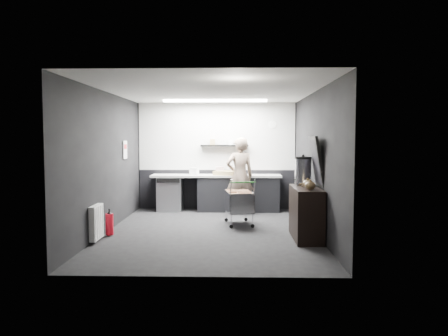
{
  "coord_description": "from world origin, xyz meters",
  "views": [
    {
      "loc": [
        0.49,
        -8.33,
        1.82
      ],
      "look_at": [
        0.25,
        0.4,
        1.21
      ],
      "focal_mm": 35.0,
      "sensor_mm": 36.0,
      "label": 1
    }
  ],
  "objects": [
    {
      "name": "person",
      "position": [
        0.58,
        1.97,
        0.91
      ],
      "size": [
        0.76,
        0.6,
        1.83
      ],
      "primitive_type": "imported",
      "rotation": [
        0.0,
        0.0,
        3.41
      ],
      "color": "#B8A792",
      "rests_on": "floor"
    },
    {
      "name": "poster",
      "position": [
        -1.98,
        1.3,
        1.55
      ],
      "size": [
        0.02,
        0.3,
        0.4
      ],
      "primitive_type": "cube",
      "color": "silver",
      "rests_on": "wall_left"
    },
    {
      "name": "ceiling_strip",
      "position": [
        0.0,
        1.85,
        2.67
      ],
      "size": [
        2.4,
        0.2,
        0.04
      ],
      "primitive_type": "cube",
      "color": "white",
      "rests_on": "ceiling"
    },
    {
      "name": "dado_panel",
      "position": [
        0.0,
        2.73,
        0.5
      ],
      "size": [
        3.95,
        0.02,
        1.0
      ],
      "primitive_type": "cube",
      "color": "black",
      "rests_on": "wall_back"
    },
    {
      "name": "wall_clock",
      "position": [
        1.4,
        2.72,
        2.15
      ],
      "size": [
        0.2,
        0.03,
        0.2
      ],
      "primitive_type": "cylinder",
      "rotation": [
        1.57,
        0.0,
        0.0
      ],
      "color": "white",
      "rests_on": "wall_back"
    },
    {
      "name": "sideboard",
      "position": [
        1.76,
        -0.51,
        0.59
      ],
      "size": [
        0.53,
        1.24,
        1.85
      ],
      "color": "black",
      "rests_on": "floor"
    },
    {
      "name": "radiator",
      "position": [
        -1.94,
        -0.9,
        0.35
      ],
      "size": [
        0.1,
        0.5,
        0.6
      ],
      "primitive_type": "cube",
      "color": "white",
      "rests_on": "wall_left"
    },
    {
      "name": "fire_extinguisher",
      "position": [
        -1.85,
        -0.42,
        0.23
      ],
      "size": [
        0.15,
        0.15,
        0.48
      ],
      "color": "red",
      "rests_on": "floor"
    },
    {
      "name": "ceiling",
      "position": [
        0.0,
        0.0,
        2.7
      ],
      "size": [
        5.5,
        5.5,
        0.0
      ],
      "primitive_type": "plane",
      "rotation": [
        3.14,
        0.0,
        0.0
      ],
      "color": "silver",
      "rests_on": "wall_back"
    },
    {
      "name": "prep_counter",
      "position": [
        0.14,
        2.42,
        0.46
      ],
      "size": [
        3.2,
        0.61,
        0.9
      ],
      "color": "black",
      "rests_on": "floor"
    },
    {
      "name": "cardboard_box",
      "position": [
        0.21,
        2.37,
        0.95
      ],
      "size": [
        0.58,
        0.49,
        0.1
      ],
      "primitive_type": "cube",
      "rotation": [
        0.0,
        0.0,
        -0.24
      ],
      "color": "#957F4F",
      "rests_on": "prep_counter"
    },
    {
      "name": "white_container",
      "position": [
        -0.54,
        2.37,
        0.99
      ],
      "size": [
        0.23,
        0.21,
        0.17
      ],
      "primitive_type": "cube",
      "rotation": [
        0.0,
        0.0,
        -0.34
      ],
      "color": "white",
      "rests_on": "prep_counter"
    },
    {
      "name": "wall_back",
      "position": [
        0.0,
        2.75,
        1.35
      ],
      "size": [
        5.5,
        0.0,
        5.5
      ],
      "primitive_type": "plane",
      "rotation": [
        1.57,
        0.0,
        0.0
      ],
      "color": "black",
      "rests_on": "floor"
    },
    {
      "name": "floating_shelf",
      "position": [
        0.2,
        2.62,
        1.62
      ],
      "size": [
        1.2,
        0.22,
        0.04
      ],
      "primitive_type": "cube",
      "color": "black",
      "rests_on": "wall_back"
    },
    {
      "name": "pink_tub",
      "position": [
        0.09,
        2.42,
        1.0
      ],
      "size": [
        0.2,
        0.2,
        0.2
      ],
      "primitive_type": "cylinder",
      "color": "beige",
      "rests_on": "prep_counter"
    },
    {
      "name": "shopping_cart",
      "position": [
        0.55,
        0.71,
        0.45
      ],
      "size": [
        0.65,
        0.95,
        0.95
      ],
      "color": "silver",
      "rests_on": "floor"
    },
    {
      "name": "poster_red_band",
      "position": [
        -1.98,
        1.3,
        1.62
      ],
      "size": [
        0.02,
        0.22,
        0.1
      ],
      "primitive_type": "cube",
      "color": "red",
      "rests_on": "poster"
    },
    {
      "name": "kitchen_wall_panel",
      "position": [
        0.0,
        2.73,
        1.85
      ],
      "size": [
        3.95,
        0.02,
        1.7
      ],
      "primitive_type": "cube",
      "color": "silver",
      "rests_on": "wall_back"
    },
    {
      "name": "wall_front",
      "position": [
        0.0,
        -2.75,
        1.35
      ],
      "size": [
        5.5,
        0.0,
        5.5
      ],
      "primitive_type": "plane",
      "rotation": [
        -1.57,
        0.0,
        0.0
      ],
      "color": "black",
      "rests_on": "floor"
    },
    {
      "name": "floor",
      "position": [
        0.0,
        0.0,
        0.0
      ],
      "size": [
        5.5,
        5.5,
        0.0
      ],
      "primitive_type": "plane",
      "color": "black",
      "rests_on": "ground"
    },
    {
      "name": "wall_left",
      "position": [
        -2.0,
        0.0,
        1.35
      ],
      "size": [
        0.0,
        5.5,
        5.5
      ],
      "primitive_type": "plane",
      "rotation": [
        1.57,
        0.0,
        1.57
      ],
      "color": "black",
      "rests_on": "floor"
    },
    {
      "name": "wall_right",
      "position": [
        2.0,
        0.0,
        1.35
      ],
      "size": [
        0.0,
        5.5,
        5.5
      ],
      "primitive_type": "plane",
      "rotation": [
        1.57,
        0.0,
        -1.57
      ],
      "color": "black",
      "rests_on": "floor"
    }
  ]
}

